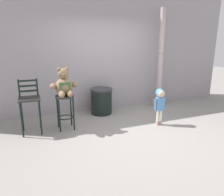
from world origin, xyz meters
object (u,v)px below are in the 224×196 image
bar_stool_with_teddy (65,105)px  teddy_bear (64,86)px  trash_bin (101,101)px  bar_chair_empty (30,102)px  child_walking (160,99)px  lamppost (160,70)px

bar_stool_with_teddy → teddy_bear: (0.00, -0.03, 0.43)m
trash_bin → bar_chair_empty: size_ratio=0.61×
teddy_bear → bar_stool_with_teddy: bearing=90.0°
teddy_bear → bar_chair_empty: teddy_bear is taller
child_walking → lamppost: lamppost is taller
bar_stool_with_teddy → child_walking: (1.99, -0.54, 0.07)m
teddy_bear → lamppost: size_ratio=0.22×
bar_stool_with_teddy → teddy_bear: bearing=-90.0°
child_walking → bar_stool_with_teddy: bearing=-164.6°
child_walking → trash_bin: bearing=158.6°
bar_stool_with_teddy → bar_chair_empty: 0.70m
bar_stool_with_teddy → teddy_bear: 0.43m
teddy_bear → lamppost: 2.91m
bar_stool_with_teddy → trash_bin: (1.04, 0.68, -0.19)m
lamppost → bar_stool_with_teddy: bearing=-165.7°
bar_stool_with_teddy → bar_chair_empty: (-0.69, 0.08, 0.12)m
teddy_bear → child_walking: size_ratio=0.70×
bar_stool_with_teddy → teddy_bear: teddy_bear is taller
trash_bin → lamppost: size_ratio=0.25×
bar_chair_empty → child_walking: bearing=-13.1°
bar_stool_with_teddy → child_walking: child_walking is taller
teddy_bear → bar_chair_empty: 0.76m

